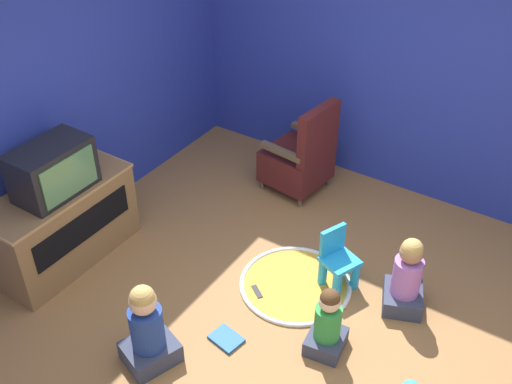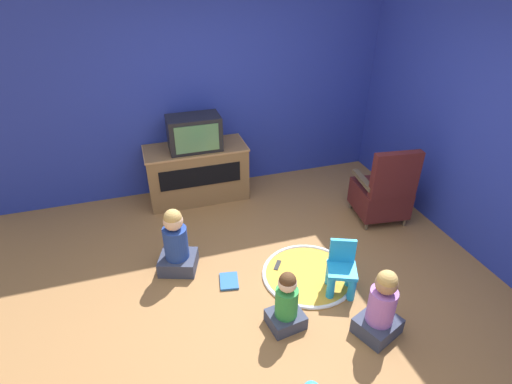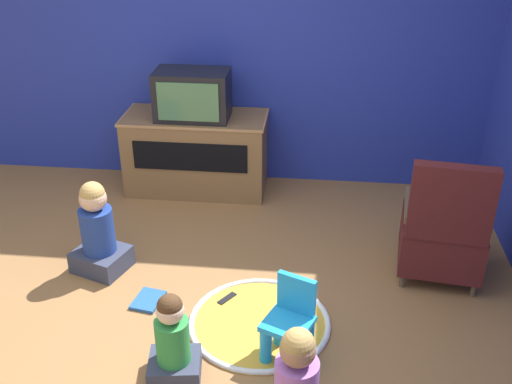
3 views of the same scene
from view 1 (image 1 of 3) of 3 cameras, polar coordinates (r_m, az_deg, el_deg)
ground_plane at (r=4.69m, az=2.68°, el=-12.56°), size 30.00×30.00×0.00m
wall_back at (r=4.99m, az=-22.79°, el=8.15°), size 5.34×0.12×2.83m
wall_right at (r=5.56m, az=18.39°, el=11.88°), size 0.12×5.39×2.83m
tv_cabinet at (r=5.27m, az=-17.98°, el=-2.81°), size 1.26×0.55×0.71m
television at (r=4.93m, az=-18.78°, el=2.03°), size 0.63×0.38×0.42m
black_armchair at (r=5.86m, az=4.27°, el=3.26°), size 0.63×0.63×0.97m
yellow_kid_chair at (r=4.89m, az=7.81°, el=-6.77°), size 0.34×0.34×0.53m
play_mat at (r=4.99m, az=3.77°, el=-8.77°), size 0.92×0.92×0.04m
child_watching_left at (r=4.77m, az=14.13°, el=-7.98°), size 0.43×0.40×0.67m
child_watching_center at (r=4.39m, az=6.82°, el=-12.39°), size 0.33×0.30×0.58m
child_watching_right at (r=4.31m, az=-10.32°, el=-12.82°), size 0.45×0.42×0.71m
book at (r=4.59m, az=-2.84°, el=-13.78°), size 0.21×0.26×0.02m
remote_control at (r=4.92m, az=0.10°, el=-9.50°), size 0.12×0.15×0.02m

